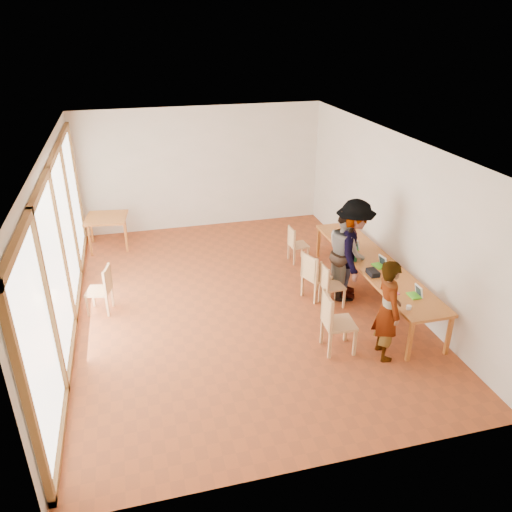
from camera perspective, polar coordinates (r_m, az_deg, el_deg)
The scene contains 25 objects.
ground at distance 9.48m, azimuth -2.03°, elevation -5.21°, with size 8.00×8.00×0.00m, color brown.
wall_back at distance 12.55m, azimuth -6.23°, elevation 9.92°, with size 6.00×0.10×3.00m, color beige.
wall_front at distance 5.47m, azimuth 7.22°, elevation -12.42°, with size 6.00×0.10×3.00m, color beige.
wall_right at distance 9.85m, azimuth 15.17°, elevation 4.76°, with size 0.10×8.00×3.00m, color beige.
window_wall at distance 8.73m, azimuth -21.51°, elevation 1.13°, with size 0.10×8.00×3.00m, color white.
ceiling at distance 8.36m, azimuth -2.36°, elevation 12.89°, with size 6.00×8.00×0.04m, color white.
communal_table at distance 9.54m, azimuth 13.38°, elevation -0.95°, with size 0.80×4.00×0.75m.
side_table at distance 11.94m, azimuth -16.72°, elevation 3.95°, with size 0.90×0.90×0.75m.
chair_near at distance 7.95m, azimuth 8.80°, elevation -6.87°, with size 0.51×0.51×0.54m.
chair_mid at distance 9.36m, azimuth 6.55°, elevation -1.80°, with size 0.56×0.56×0.50m.
chair_far at distance 9.19m, azimuth 8.26°, elevation -2.87°, with size 0.41×0.41×0.45m.
chair_empty at distance 10.81m, azimuth 4.48°, elevation 1.73°, with size 0.40×0.40×0.43m.
chair_spare at distance 9.32m, azimuth -17.08°, elevation -3.20°, with size 0.50×0.50×0.47m.
person_near at distance 7.90m, azimuth 14.83°, elevation -5.99°, with size 0.60×0.40×1.66m, color gray.
person_mid at distance 9.51m, azimuth 10.25°, elevation 0.41°, with size 0.85×0.66×1.74m, color gray.
person_far at distance 9.45m, azimuth 11.03°, elevation 0.76°, with size 1.24×0.71×1.92m, color gray.
laptop_near at distance 8.54m, azimuth 17.86°, elevation -4.07°, with size 0.19×0.23×0.19m.
laptop_mid at distance 9.37m, azimuth 14.06°, elevation -0.83°, with size 0.24×0.26×0.20m.
laptop_far at distance 9.98m, azimuth 11.22°, elevation 1.14°, with size 0.23×0.26×0.20m.
yellow_mug at distance 10.42m, azimuth 9.02°, elevation 2.34°, with size 0.12×0.12×0.09m, color orange.
green_bottle at distance 9.42m, azimuth 11.31°, elevation 0.18°, with size 0.07×0.07×0.28m, color #237843.
clear_glass at distance 10.99m, azimuth 10.41°, elevation 3.46°, with size 0.07×0.07×0.09m, color silver.
condiment_cup at distance 8.15m, azimuth 17.07°, elevation -5.64°, with size 0.08×0.08×0.06m, color white.
pink_phone at distance 8.55m, azimuth 15.85°, elevation -4.09°, with size 0.05×0.10×0.01m, color #D1466B.
black_pouch at distance 9.03m, azimuth 13.21°, elevation -1.86°, with size 0.16×0.26×0.09m, color black.
Camera 1 is at (-1.72, -7.97, 4.85)m, focal length 35.00 mm.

